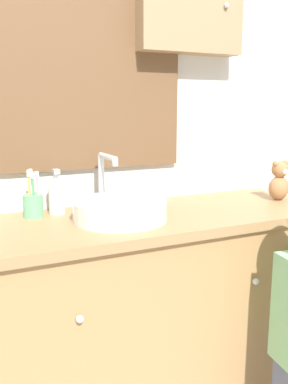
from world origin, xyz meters
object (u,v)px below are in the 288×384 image
Objects in this scene: toothbrush_holder at (33,204)px; teddy_bear at (279,181)px; soap_dispenser at (57,196)px; sink_basin at (120,209)px.

toothbrush_holder reaches higher than teddy_bear.
soap_dispenser is at bearing 169.90° from teddy_bear.
sink_basin is at bearing -179.09° from teddy_bear.
teddy_bear is at bearing -10.10° from soap_dispenser.
soap_dispenser is at bearing 8.75° from toothbrush_holder.
sink_basin is 2.28× the size of soap_dispenser.
teddy_bear is at bearing -8.45° from toothbrush_holder.
toothbrush_holder is at bearing 171.55° from teddy_bear.
sink_basin is at bearing -44.02° from soap_dispenser.
toothbrush_holder is 1.03× the size of soap_dispenser.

